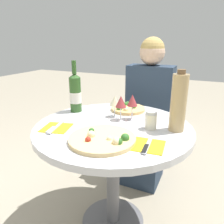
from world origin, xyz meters
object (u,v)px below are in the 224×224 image
(seated_diner, at_px, (146,118))
(pizza_large, at_px, (103,139))
(wine_bottle, at_px, (75,93))
(dining_table, at_px, (113,145))
(tall_carafe, at_px, (179,103))
(chair_behind_diner, at_px, (150,124))

(seated_diner, distance_m, pizza_large, 0.85)
(wine_bottle, bearing_deg, pizza_large, -41.71)
(dining_table, relative_size, tall_carafe, 2.75)
(chair_behind_diner, bearing_deg, pizza_large, 90.91)
(chair_behind_diner, distance_m, pizza_large, 1.01)
(dining_table, relative_size, seated_diner, 0.75)
(seated_diner, height_order, pizza_large, seated_diner)
(tall_carafe, bearing_deg, pizza_large, -136.20)
(seated_diner, xyz_separation_m, wine_bottle, (-0.37, -0.49, 0.29))
(dining_table, bearing_deg, wine_bottle, 158.82)
(dining_table, bearing_deg, chair_behind_diner, 88.02)
(dining_table, relative_size, wine_bottle, 2.63)
(tall_carafe, bearing_deg, chair_behind_diner, 115.14)
(pizza_large, height_order, tall_carafe, tall_carafe)
(pizza_large, bearing_deg, wine_bottle, 138.29)
(chair_behind_diner, height_order, wine_bottle, wine_bottle)
(chair_behind_diner, relative_size, wine_bottle, 2.64)
(seated_diner, bearing_deg, chair_behind_diner, -90.00)
(pizza_large, distance_m, wine_bottle, 0.53)
(chair_behind_diner, distance_m, seated_diner, 0.17)
(wine_bottle, distance_m, tall_carafe, 0.69)
(tall_carafe, bearing_deg, seated_diner, 120.34)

